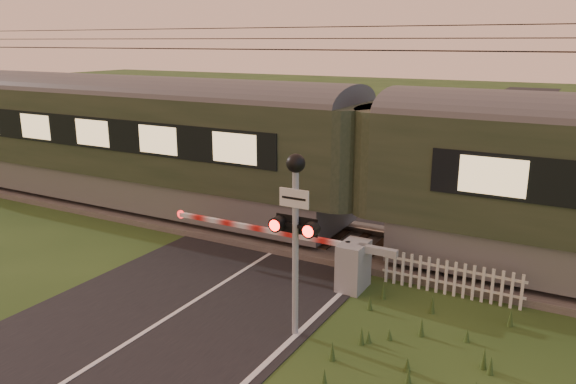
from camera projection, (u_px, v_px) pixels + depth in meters
The scene contains 8 objects.
ground at pixel (151, 329), 11.55m from camera, with size 160.00×160.00×0.00m, color #273F18.
road at pixel (144, 334), 11.34m from camera, with size 6.00×140.00×0.03m.
track_bed at pixel (299, 234), 17.01m from camera, with size 140.00×3.40×0.39m.
overhead_wires at pixel (300, 41), 15.54m from camera, with size 120.00×0.62×0.62m.
train at pixel (371, 166), 15.35m from camera, with size 45.89×3.16×4.28m.
boom_gate at pixel (344, 261), 13.39m from camera, with size 6.36×0.90×1.19m.
crossing_signal at pixel (295, 214), 10.69m from camera, with size 0.95×0.37×3.72m.
picket_fence at pixel (450, 278), 12.98m from camera, with size 3.30×0.07×0.84m.
Camera 1 is at (7.53, -7.73, 5.74)m, focal length 35.00 mm.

